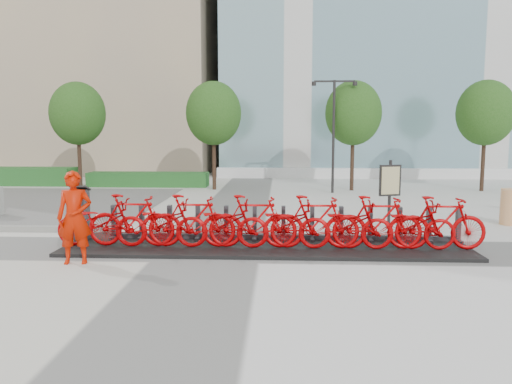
{
  "coord_description": "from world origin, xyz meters",
  "views": [
    {
      "loc": [
        1.63,
        -11.5,
        2.82
      ],
      "look_at": [
        1.0,
        1.5,
        1.2
      ],
      "focal_mm": 35.0,
      "sensor_mm": 36.0,
      "label": 1
    }
  ],
  "objects_px": {
    "kiosk": "(81,213)",
    "construction_barrel": "(510,207)",
    "worker_red": "(75,218)",
    "map_sign": "(390,183)",
    "bike_0": "(101,223)"
  },
  "relations": [
    {
      "from": "bike_0",
      "to": "construction_barrel",
      "type": "xyz_separation_m",
      "value": [
        11.12,
        3.64,
        -0.1
      ]
    },
    {
      "from": "worker_red",
      "to": "kiosk",
      "type": "bearing_deg",
      "value": 98.71
    },
    {
      "from": "worker_red",
      "to": "map_sign",
      "type": "height_order",
      "value": "worker_red"
    },
    {
      "from": "kiosk",
      "to": "map_sign",
      "type": "xyz_separation_m",
      "value": [
        8.14,
        2.25,
        0.56
      ]
    },
    {
      "from": "map_sign",
      "to": "bike_0",
      "type": "bearing_deg",
      "value": -175.37
    },
    {
      "from": "bike_0",
      "to": "construction_barrel",
      "type": "relative_size",
      "value": 1.97
    },
    {
      "from": "worker_red",
      "to": "construction_barrel",
      "type": "distance_m",
      "value": 12.26
    },
    {
      "from": "kiosk",
      "to": "construction_barrel",
      "type": "relative_size",
      "value": 1.29
    },
    {
      "from": "bike_0",
      "to": "map_sign",
      "type": "distance_m",
      "value": 7.96
    },
    {
      "from": "construction_barrel",
      "to": "map_sign",
      "type": "height_order",
      "value": "map_sign"
    },
    {
      "from": "kiosk",
      "to": "construction_barrel",
      "type": "bearing_deg",
      "value": 14.09
    },
    {
      "from": "kiosk",
      "to": "construction_barrel",
      "type": "height_order",
      "value": "kiosk"
    },
    {
      "from": "bike_0",
      "to": "map_sign",
      "type": "bearing_deg",
      "value": -68.47
    },
    {
      "from": "construction_barrel",
      "to": "kiosk",
      "type": "bearing_deg",
      "value": -165.94
    },
    {
      "from": "bike_0",
      "to": "worker_red",
      "type": "bearing_deg",
      "value": 175.59
    }
  ]
}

